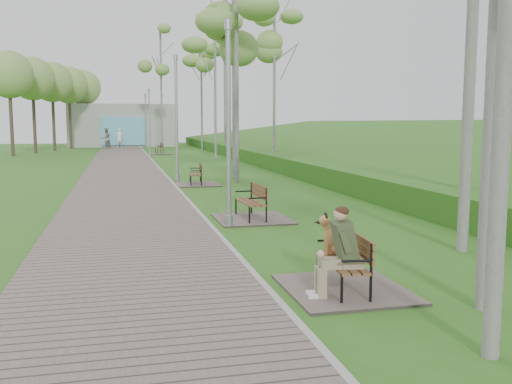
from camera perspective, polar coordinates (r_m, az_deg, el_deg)
ground at (r=6.54m, az=4.60°, el=-13.58°), size 120.00×120.00×0.00m
walkway at (r=27.41m, az=-13.11°, el=2.04°), size 3.50×67.00×0.04m
kerb at (r=27.48m, az=-9.45°, el=2.15°), size 0.10×67.00×0.05m
embankment at (r=29.42m, az=14.80°, el=2.28°), size 14.00×70.00×1.60m
building_north at (r=56.79m, az=-13.16°, el=6.50°), size 10.00×5.20×4.00m
bench_main at (r=7.85m, az=8.44°, el=-7.13°), size 1.61×1.79×1.41m
bench_second at (r=13.49m, az=-0.53°, el=-1.99°), size 1.70×1.89×1.04m
bench_third at (r=21.10m, az=-6.03°, el=1.19°), size 1.61×1.79×0.99m
bench_far at (r=41.88m, az=-9.65°, el=4.00°), size 1.67×1.85×1.02m
lamp_post_near at (r=12.45m, az=-2.76°, el=6.01°), size 0.17×0.17×4.46m
lamp_post_second at (r=22.21m, az=-7.95°, el=6.83°), size 0.19×0.19×4.84m
lamp_post_third at (r=39.36m, az=-10.59°, el=6.60°), size 0.17×0.17×4.52m
lamp_post_far at (r=51.57m, az=-10.95°, el=6.79°), size 0.18×0.18×4.77m
pedestrian_near at (r=53.01m, az=-13.52°, el=5.27°), size 0.73×0.58×1.78m
pedestrian_far at (r=51.90m, az=-14.76°, el=5.20°), size 1.07×0.97×1.78m
birch_mid_c at (r=23.34m, az=-2.26°, el=16.70°), size 2.31×2.31×7.94m
birch_far_a at (r=29.22m, az=1.86°, el=15.95°), size 2.22×2.22×8.73m
birch_far_b at (r=36.97m, az=-4.14°, el=14.93°), size 2.97×2.97×9.45m
birch_far_c at (r=41.07m, az=-3.14°, el=15.96°), size 2.70×2.70×11.10m
birch_distant_a at (r=48.14m, az=-9.53°, el=13.69°), size 2.68×2.68×10.19m
birch_distant_b at (r=48.83m, az=-5.51°, el=13.13°), size 2.52×2.52×9.62m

